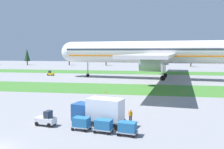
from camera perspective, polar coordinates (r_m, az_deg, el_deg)
The scene contains 13 objects.
grass_strip_near at distance 63.80m, azimuth -4.67°, elevation -3.12°, with size 320.00×17.77×0.01m, color #3D752D.
grass_strip_far at distance 110.24m, azimuth 1.25°, elevation 0.53°, with size 320.00×17.77×0.01m, color #3D752D.
airliner at distance 84.76m, azimuth 10.48°, elevation 5.21°, with size 71.19×87.94×25.81m.
baggage_tug at distance 32.89m, azimuth -15.16°, elevation -10.11°, with size 2.79×1.74×1.97m.
cargo_dolly_lead at distance 30.38m, azimuth -7.18°, elevation -11.06°, with size 2.43×1.87×1.55m.
cargo_dolly_second at distance 29.24m, azimuth -1.99°, elevation -11.68°, with size 2.43×1.87×1.55m.
cargo_dolly_third at distance 28.35m, azimuth 3.60°, elevation -12.25°, with size 2.43×1.87×1.55m.
catering_truck at distance 31.72m, azimuth -3.11°, elevation -8.38°, with size 7.31×4.05×3.58m.
pushback_tractor at distance 98.21m, azimuth -14.21°, elevation 0.23°, with size 2.74×1.61×1.97m.
ground_crew_marshaller at distance 33.36m, azimuth 4.35°, elevation -9.47°, with size 0.54×0.36×1.74m.
taxiway_marker_0 at distance 55.58m, azimuth -1.47°, elevation -4.10°, with size 0.44×0.44×0.56m, color orange.
taxiway_marker_1 at distance 59.51m, azimuth 15.97°, elevation -3.67°, with size 0.44×0.44×0.56m, color orange.
distant_tree_line at distance 158.34m, azimuth 2.18°, elevation 4.47°, with size 196.85×7.73×12.27m.
Camera 1 is at (15.15, -20.60, 9.56)m, focal length 39.09 mm.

